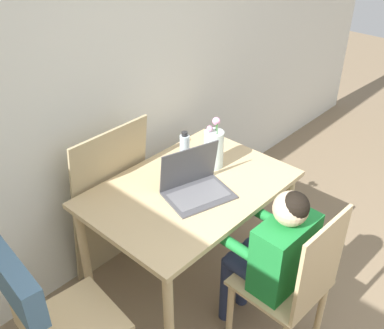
{
  "coord_description": "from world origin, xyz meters",
  "views": [
    {
      "loc": [
        -1.29,
        0.28,
        2.16
      ],
      "look_at": [
        0.15,
        1.6,
        0.91
      ],
      "focal_mm": 42.0,
      "sensor_mm": 36.0,
      "label": 1
    }
  ],
  "objects_px": {
    "person_seated": "(275,250)",
    "laptop": "(195,183)",
    "chair_occupied": "(293,285)",
    "water_bottle": "(185,151)",
    "flower_vase": "(214,148)",
    "chair_spare": "(42,310)"
  },
  "relations": [
    {
      "from": "person_seated",
      "to": "laptop",
      "type": "distance_m",
      "value": 0.54
    },
    {
      "from": "chair_occupied",
      "to": "water_bottle",
      "type": "height_order",
      "value": "water_bottle"
    },
    {
      "from": "chair_occupied",
      "to": "flower_vase",
      "type": "relative_size",
      "value": 2.88
    },
    {
      "from": "laptop",
      "to": "chair_occupied",
      "type": "bearing_deg",
      "value": -72.42
    },
    {
      "from": "laptop",
      "to": "flower_vase",
      "type": "xyz_separation_m",
      "value": [
        0.27,
        0.1,
        0.06
      ]
    },
    {
      "from": "laptop",
      "to": "water_bottle",
      "type": "xyz_separation_m",
      "value": [
        0.14,
        0.21,
        0.05
      ]
    },
    {
      "from": "flower_vase",
      "to": "laptop",
      "type": "bearing_deg",
      "value": -160.1
    },
    {
      "from": "person_seated",
      "to": "water_bottle",
      "type": "distance_m",
      "value": 0.76
    },
    {
      "from": "chair_spare",
      "to": "flower_vase",
      "type": "distance_m",
      "value": 1.25
    },
    {
      "from": "water_bottle",
      "to": "laptop",
      "type": "bearing_deg",
      "value": -124.4
    },
    {
      "from": "laptop",
      "to": "flower_vase",
      "type": "relative_size",
      "value": 1.24
    },
    {
      "from": "chair_spare",
      "to": "laptop",
      "type": "distance_m",
      "value": 0.97
    },
    {
      "from": "chair_occupied",
      "to": "chair_spare",
      "type": "xyz_separation_m",
      "value": [
        -0.97,
        0.64,
        0.15
      ]
    },
    {
      "from": "laptop",
      "to": "water_bottle",
      "type": "relative_size",
      "value": 1.69
    },
    {
      "from": "laptop",
      "to": "water_bottle",
      "type": "distance_m",
      "value": 0.26
    },
    {
      "from": "chair_spare",
      "to": "laptop",
      "type": "height_order",
      "value": "laptop"
    },
    {
      "from": "chair_occupied",
      "to": "person_seated",
      "type": "relative_size",
      "value": 0.93
    },
    {
      "from": "chair_spare",
      "to": "laptop",
      "type": "bearing_deg",
      "value": -84.04
    },
    {
      "from": "laptop",
      "to": "chair_spare",
      "type": "bearing_deg",
      "value": -163.3
    },
    {
      "from": "flower_vase",
      "to": "chair_spare",
      "type": "bearing_deg",
      "value": -175.42
    },
    {
      "from": "chair_occupied",
      "to": "person_seated",
      "type": "bearing_deg",
      "value": -90.0
    },
    {
      "from": "laptop",
      "to": "flower_vase",
      "type": "bearing_deg",
      "value": 36.57
    }
  ]
}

